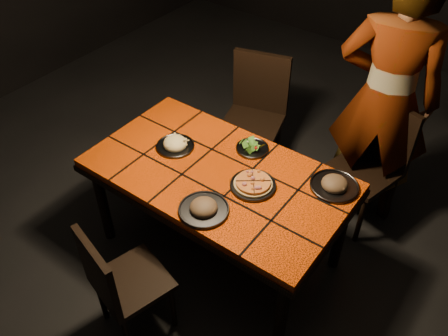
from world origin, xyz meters
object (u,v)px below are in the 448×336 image
Objects in this scene: chair_far_right at (373,157)px; diner at (386,100)px; plate_pasta at (175,144)px; chair_far_left at (256,108)px; dining_table at (218,181)px; chair_near at (118,281)px; plate_pizza at (253,184)px.

diner is (-0.04, 0.08, 0.42)m from chair_far_right.
plate_pasta is at bearing -122.92° from chair_far_right.
diner is at bearing -9.39° from chair_far_left.
diner reaches higher than dining_table.
chair_near is 0.94m from plate_pasta.
chair_near is at bearing -111.09° from plate_pizza.
dining_table is 1.63× the size of chair_far_left.
diner is 1.42m from plate_pasta.
dining_table is 0.85× the size of diner.
dining_table is 0.84m from chair_near.
plate_pasta is at bearing 175.68° from dining_table.
plate_pasta is (-0.97, -1.01, -0.19)m from diner.
chair_near is at bearing -97.63° from chair_far_right.
dining_table is at bearing -175.59° from plate_pizza.
chair_far_right is 0.49× the size of diner.
chair_near is 3.39× the size of plate_pasta.
chair_near is (-0.08, -0.82, -0.18)m from dining_table.
plate_pizza is (0.32, 0.84, 0.28)m from chair_near.
dining_table is at bearing 45.96° from diner.
dining_table is 0.38m from plate_pasta.
chair_near is 2.62× the size of plate_pizza.
diner is 1.10m from plate_pizza.
dining_table is 0.27m from plate_pizza.
diner is 7.66× the size of plate_pasta.
chair_far_right is at bearing 66.82° from plate_pizza.
chair_far_left is at bearing -164.24° from chair_far_right.
chair_far_left is at bearing 122.08° from plate_pizza.
plate_pizza is at bearing -0.79° from plate_pasta.
dining_table is 6.48× the size of plate_pasta.
plate_pasta is at bearing 32.42° from diner.
chair_far_right is 3.77× the size of plate_pasta.
plate_pasta is (-1.01, -0.93, 0.23)m from chair_far_right.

